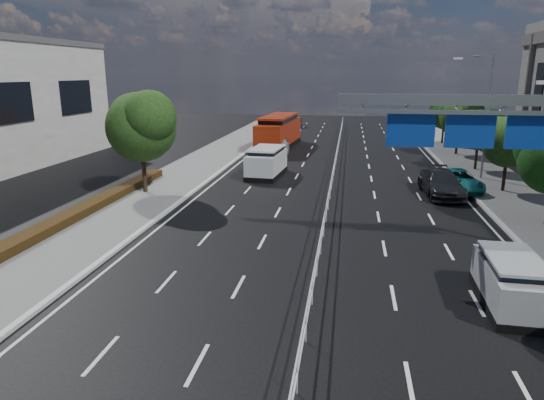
# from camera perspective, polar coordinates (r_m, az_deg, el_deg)

# --- Properties ---
(ground) EXTENTS (160.00, 160.00, 0.00)m
(ground) POSITION_cam_1_polar(r_m,az_deg,el_deg) (13.55, 3.32, -19.77)
(ground) COLOR black
(ground) RESTS_ON ground
(median_fence) EXTENTS (0.05, 85.00, 1.02)m
(median_fence) POSITION_cam_1_polar(r_m,az_deg,el_deg) (34.39, 7.14, 2.64)
(median_fence) COLOR silver
(median_fence) RESTS_ON ground
(overhead_gantry) EXTENTS (10.24, 0.38, 7.45)m
(overhead_gantry) POSITION_cam_1_polar(r_m,az_deg,el_deg) (22.03, 24.29, 8.08)
(overhead_gantry) COLOR gray
(overhead_gantry) RESTS_ON ground
(streetlight_far) EXTENTS (2.78, 2.40, 9.00)m
(streetlight_far) POSITION_cam_1_polar(r_m,az_deg,el_deg) (38.39, 23.68, 9.86)
(streetlight_far) COLOR gray
(streetlight_far) RESTS_ON ground
(near_tree_back) EXTENTS (4.84, 4.51, 6.69)m
(near_tree_back) POSITION_cam_1_polar(r_m,az_deg,el_deg) (32.00, -15.09, 8.76)
(near_tree_back) COLOR black
(near_tree_back) RESTS_ON ground
(far_tree_e) EXTENTS (3.63, 3.38, 5.13)m
(far_tree_e) POSITION_cam_1_polar(r_m,az_deg,el_deg) (34.89, 26.18, 6.47)
(far_tree_e) COLOR black
(far_tree_e) RESTS_ON ground
(far_tree_f) EXTENTS (3.52, 3.28, 5.02)m
(far_tree_f) POSITION_cam_1_polar(r_m,az_deg,el_deg) (42.08, 23.28, 7.86)
(far_tree_f) COLOR black
(far_tree_f) RESTS_ON ground
(far_tree_g) EXTENTS (3.96, 3.69, 5.45)m
(far_tree_g) POSITION_cam_1_polar(r_m,az_deg,el_deg) (49.33, 21.26, 9.21)
(far_tree_g) COLOR black
(far_tree_g) RESTS_ON ground
(far_tree_h) EXTENTS (3.41, 3.18, 4.91)m
(far_tree_h) POSITION_cam_1_polar(r_m,az_deg,el_deg) (56.69, 19.68, 9.61)
(far_tree_h) COLOR black
(far_tree_h) RESTS_ON ground
(white_minivan) EXTENTS (2.60, 5.25, 2.21)m
(white_minivan) POSITION_cam_1_polar(r_m,az_deg,el_deg) (36.98, -0.64, 4.49)
(white_minivan) COLOR black
(white_minivan) RESTS_ON ground
(red_bus) EXTENTS (3.49, 11.54, 3.40)m
(red_bus) POSITION_cam_1_polar(r_m,az_deg,el_deg) (51.29, 0.82, 8.14)
(red_bus) COLOR black
(red_bus) RESTS_ON ground
(near_car_silver) EXTENTS (2.17, 4.48, 1.47)m
(near_car_silver) POSITION_cam_1_polar(r_m,az_deg,el_deg) (48.29, 1.01, 6.49)
(near_car_silver) COLOR #A1A2A8
(near_car_silver) RESTS_ON ground
(near_car_dark) EXTENTS (1.65, 4.20, 1.36)m
(near_car_dark) POSITION_cam_1_polar(r_m,az_deg,el_deg) (72.60, 2.87, 9.20)
(near_car_dark) COLOR black
(near_car_dark) RESTS_ON ground
(silver_minivan) EXTENTS (1.89, 4.21, 1.73)m
(silver_minivan) POSITION_cam_1_polar(r_m,az_deg,el_deg) (18.43, 26.30, -8.60)
(silver_minivan) COLOR black
(silver_minivan) RESTS_ON ground
(parked_car_teal) EXTENTS (2.96, 5.36, 1.42)m
(parked_car_teal) POSITION_cam_1_polar(r_m,az_deg,el_deg) (34.62, 20.99, 2.16)
(parked_car_teal) COLOR #166065
(parked_car_teal) RESTS_ON ground
(parked_car_dark) EXTENTS (2.56, 5.59, 1.59)m
(parked_car_dark) POSITION_cam_1_polar(r_m,az_deg,el_deg) (33.02, 19.28, 1.88)
(parked_car_dark) COLOR black
(parked_car_dark) RESTS_ON ground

